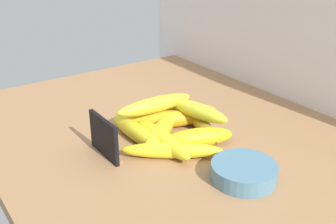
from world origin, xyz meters
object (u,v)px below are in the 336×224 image
(banana_6, at_px, (181,110))
(banana_4, at_px, (200,122))
(banana_1, at_px, (162,139))
(banana_8, at_px, (197,111))
(fruit_bowl, at_px, (244,172))
(banana_9, at_px, (155,105))
(banana_7, at_px, (198,138))
(banana_0, at_px, (172,150))
(chalkboard_sign, at_px, (104,138))
(banana_2, at_px, (158,120))
(banana_5, at_px, (160,131))
(banana_3, at_px, (137,132))

(banana_6, bearing_deg, banana_4, -1.21)
(banana_1, bearing_deg, banana_8, 100.62)
(fruit_bowl, height_order, banana_9, banana_9)
(banana_7, distance_m, banana_8, 0.08)
(banana_0, height_order, banana_8, banana_8)
(banana_7, bearing_deg, banana_9, -168.13)
(chalkboard_sign, xyz_separation_m, banana_7, (0.08, 0.18, -0.02))
(banana_2, bearing_deg, banana_1, -28.93)
(banana_1, relative_size, banana_2, 0.96)
(banana_0, xyz_separation_m, banana_5, (-0.08, 0.02, 0.00))
(fruit_bowl, xyz_separation_m, banana_9, (-0.27, -0.02, 0.04))
(banana_3, distance_m, banana_6, 0.16)
(banana_1, height_order, banana_8, banana_8)
(banana_4, xyz_separation_m, banana_6, (-0.08, 0.00, 0.00))
(banana_0, height_order, banana_5, banana_5)
(banana_3, bearing_deg, banana_6, 105.68)
(fruit_bowl, height_order, banana_5, banana_5)
(chalkboard_sign, height_order, banana_9, chalkboard_sign)
(banana_7, distance_m, banana_9, 0.13)
(banana_2, height_order, banana_8, banana_8)
(banana_1, xyz_separation_m, banana_3, (-0.06, -0.03, -0.00))
(banana_4, bearing_deg, chalkboard_sign, -94.04)
(banana_1, relative_size, banana_9, 1.02)
(chalkboard_sign, height_order, banana_2, chalkboard_sign)
(banana_1, bearing_deg, chalkboard_sign, -110.27)
(banana_6, distance_m, banana_9, 0.10)
(banana_2, relative_size, banana_4, 0.98)
(banana_0, xyz_separation_m, banana_2, (-0.13, 0.05, 0.00))
(banana_6, bearing_deg, banana_7, -22.73)
(fruit_bowl, relative_size, banana_2, 0.60)
(banana_9, bearing_deg, chalkboard_sign, -73.97)
(banana_9, bearing_deg, banana_7, 11.87)
(banana_2, xyz_separation_m, banana_9, (-0.00, -0.01, 0.04))
(fruit_bowl, distance_m, banana_9, 0.28)
(chalkboard_sign, distance_m, banana_9, 0.16)
(banana_8, bearing_deg, banana_9, -131.21)
(chalkboard_sign, bearing_deg, banana_4, 85.96)
(banana_1, height_order, banana_2, banana_2)
(banana_0, relative_size, banana_9, 1.08)
(banana_3, relative_size, banana_9, 1.02)
(fruit_bowl, relative_size, banana_7, 0.80)
(banana_6, height_order, banana_8, banana_8)
(chalkboard_sign, relative_size, banana_0, 0.53)
(chalkboard_sign, bearing_deg, banana_2, 104.47)
(banana_3, bearing_deg, banana_4, 76.88)
(banana_3, height_order, banana_8, banana_8)
(banana_8, bearing_deg, banana_0, -60.53)
(banana_0, distance_m, banana_5, 0.08)
(banana_9, bearing_deg, fruit_bowl, 3.76)
(banana_0, bearing_deg, banana_1, 172.44)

